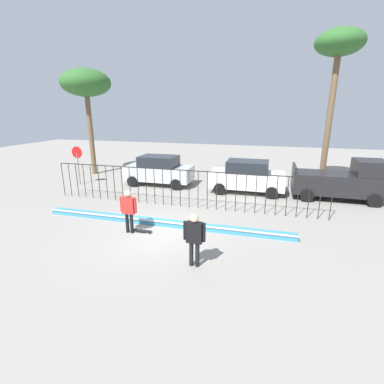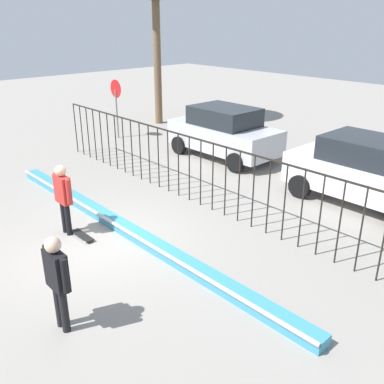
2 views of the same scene
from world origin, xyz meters
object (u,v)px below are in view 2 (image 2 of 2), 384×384
Objects in this scene: skateboard at (82,235)px; camera_operator at (57,276)px; parked_car_white at (366,171)px; skateboarder at (63,194)px; stop_sign at (116,101)px; parked_car_silver at (224,132)px.

camera_operator is (2.69, -1.87, 0.99)m from skateboard.
camera_operator reaches higher than skateboard.
skateboarder is at bearing -123.94° from parked_car_white.
skateboarder is at bearing -173.03° from skateboard.
skateboard is at bearing -121.59° from parked_car_white.
stop_sign is at bearing -38.05° from camera_operator.
camera_operator is 0.41× the size of parked_car_white.
parked_car_white is at bearing 51.25° from skateboard.
camera_operator is 8.83m from parked_car_white.
stop_sign reaches higher than parked_car_silver.
skateboarder is 0.70× the size of stop_sign.
skateboarder reaches higher than skateboard.
skateboarder is 0.41× the size of parked_car_white.
parked_car_silver is at bearing 14.58° from stop_sign.
skateboarder is 1.00× the size of camera_operator.
skateboarder is 0.41× the size of parked_car_silver.
skateboarder is at bearing -28.79° from camera_operator.
parked_car_white is (5.69, -0.26, 0.00)m from parked_car_silver.
parked_car_white is (0.85, 8.79, -0.08)m from camera_operator.
stop_sign is (-9.94, 7.72, 0.57)m from camera_operator.
parked_car_silver is at bearing 120.00° from skateboarder.
skateboarder is 2.20× the size of skateboard.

